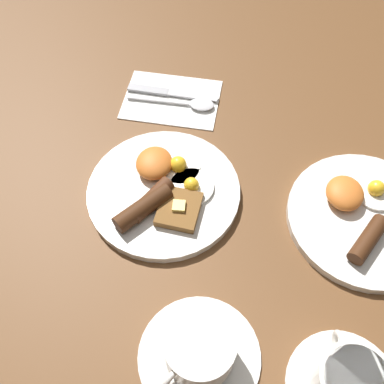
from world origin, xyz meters
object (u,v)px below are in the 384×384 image
teacup_near (199,351)px  spoon (193,104)px  breakfast_plate_near (163,190)px  knife (167,92)px  breakfast_plate_far (364,214)px  teacup_far (349,384)px

teacup_near → spoon: teacup_near is taller
breakfast_plate_near → knife: 0.24m
teacup_near → knife: size_ratio=0.93×
knife → spoon: spoon is taller
breakfast_plate_far → spoon: breakfast_plate_far is taller
breakfast_plate_far → spoon: bearing=-123.1°
teacup_far → teacup_near: bearing=-93.0°
breakfast_plate_far → breakfast_plate_near: bearing=-89.0°
teacup_near → teacup_far: (0.01, 0.19, -0.00)m
breakfast_plate_near → knife: size_ratio=1.42×
knife → spoon: (0.02, 0.05, 0.00)m
knife → spoon: bearing=-22.0°
teacup_near → knife: 0.51m
breakfast_plate_near → teacup_near: bearing=21.1°
breakfast_plate_near → spoon: (-0.21, 0.02, -0.00)m
breakfast_plate_far → teacup_far: teacup_far is taller
breakfast_plate_far → knife: (-0.23, -0.37, -0.00)m
breakfast_plate_far → teacup_near: teacup_near is taller
teacup_far → knife: 0.60m
teacup_far → knife: bearing=-146.5°
breakfast_plate_near → teacup_far: teacup_far is taller
spoon → teacup_near: bearing=-80.3°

